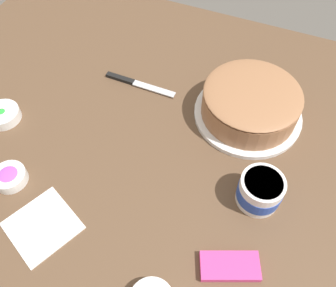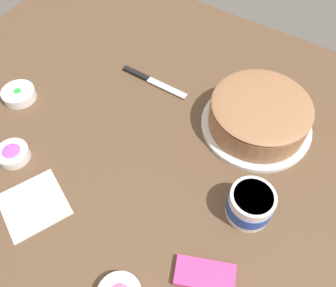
{
  "view_description": "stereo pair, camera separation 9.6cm",
  "coord_description": "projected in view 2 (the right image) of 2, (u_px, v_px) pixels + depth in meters",
  "views": [
    {
      "loc": [
        -0.3,
        0.4,
        0.82
      ],
      "look_at": [
        -0.09,
        -0.11,
        0.04
      ],
      "focal_mm": 38.36,
      "sensor_mm": 36.0,
      "label": 1
    },
    {
      "loc": [
        -0.39,
        0.36,
        0.82
      ],
      "look_at": [
        -0.09,
        -0.11,
        0.04
      ],
      "focal_mm": 38.36,
      "sensor_mm": 36.0,
      "label": 2
    }
  ],
  "objects": [
    {
      "name": "ground_plane",
      "position": [
        117.0,
        165.0,
        0.97
      ],
      "size": [
        1.54,
        1.54,
        0.0
      ],
      "primitive_type": "plane",
      "color": "brown"
    },
    {
      "name": "frosted_cake",
      "position": [
        259.0,
        115.0,
        1.0
      ],
      "size": [
        0.32,
        0.32,
        0.11
      ],
      "color": "white",
      "rests_on": "ground_plane"
    },
    {
      "name": "frosting_tub",
      "position": [
        250.0,
        204.0,
        0.85
      ],
      "size": [
        0.11,
        0.11,
        0.09
      ],
      "color": "white",
      "rests_on": "ground_plane"
    },
    {
      "name": "spreading_knife",
      "position": [
        149.0,
        79.0,
        1.15
      ],
      "size": [
        0.24,
        0.02,
        0.01
      ],
      "color": "silver",
      "rests_on": "ground_plane"
    },
    {
      "name": "sprinkle_bowl_rainbow",
      "position": [
        13.0,
        153.0,
        0.97
      ],
      "size": [
        0.09,
        0.09,
        0.03
      ],
      "color": "white",
      "rests_on": "ground_plane"
    },
    {
      "name": "sprinkle_bowl_green",
      "position": [
        19.0,
        94.0,
        1.1
      ],
      "size": [
        0.1,
        0.1,
        0.03
      ],
      "color": "white",
      "rests_on": "ground_plane"
    },
    {
      "name": "candy_box_lower",
      "position": [
        205.0,
        275.0,
        0.79
      ],
      "size": [
        0.15,
        0.11,
        0.02
      ],
      "primitive_type": "cube",
      "rotation": [
        0.0,
        0.0,
        0.39
      ],
      "color": "#E53D8E",
      "rests_on": "ground_plane"
    },
    {
      "name": "paper_napkin",
      "position": [
        34.0,
        204.0,
        0.9
      ],
      "size": [
        0.2,
        0.2,
        0.01
      ],
      "primitive_type": "cube",
      "rotation": [
        0.0,
        0.0,
        -0.44
      ],
      "color": "white",
      "rests_on": "ground_plane"
    }
  ]
}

